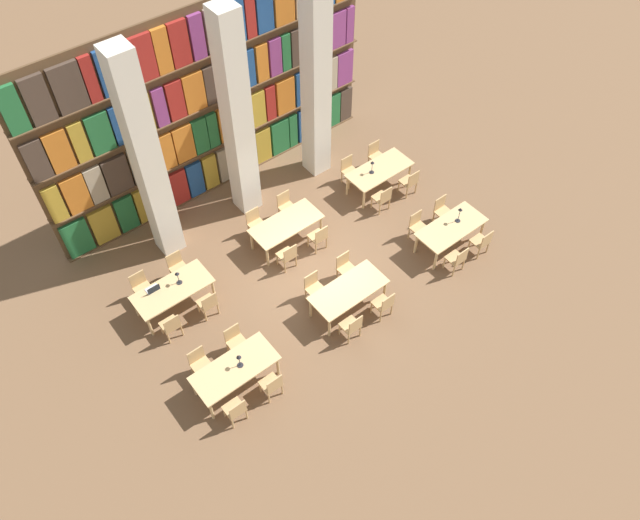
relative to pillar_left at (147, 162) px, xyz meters
The scene contains 40 objects.
ground_plane 5.04m from the pillar_left, 51.82° to the right, with size 40.00×40.00×0.00m, color brown.
bookshelf_bank 2.83m from the pillar_left, 26.74° to the left, with size 9.81×0.35×5.50m.
pillar_left is the anchor object (origin of this frame).
pillar_center 2.50m from the pillar_left, ahead, with size 0.61×0.61×6.00m.
pillar_right 5.01m from the pillar_left, ahead, with size 0.61×0.61×6.00m.
reading_table_0 5.24m from the pillar_left, 101.00° to the right, with size 1.93×0.88×0.73m.
chair_0 6.05m from the pillar_left, 104.54° to the right, with size 0.42×0.40×0.87m.
chair_1 4.83m from the pillar_left, 109.62° to the right, with size 0.42×0.40×0.87m.
chair_2 5.91m from the pillar_left, 94.54° to the right, with size 0.42×0.40×0.87m.
chair_3 4.64m from the pillar_left, 96.23° to the right, with size 0.42×0.40×0.87m.
desk_lamp_0 5.09m from the pillar_left, 99.35° to the right, with size 0.14×0.14×0.41m.
reading_table_1 5.65m from the pillar_left, 61.64° to the right, with size 1.93×0.88×0.73m.
chair_4 6.14m from the pillar_left, 69.66° to the right, with size 0.42×0.40×0.87m.
chair_5 4.96m from the pillar_left, 62.86° to the right, with size 0.42×0.40×0.87m.
chair_6 6.53m from the pillar_left, 60.56° to the right, with size 0.42×0.40×0.87m.
chair_7 5.44m from the pillar_left, 52.03° to the right, with size 0.42×0.40×0.87m.
reading_table_2 7.84m from the pillar_left, 38.30° to the right, with size 1.93×0.88×0.73m.
chair_8 8.00m from the pillar_left, 44.89° to the right, with size 0.42×0.40×0.87m.
chair_9 7.11m from the pillar_left, 36.00° to the right, with size 0.42×0.40×0.87m.
chair_10 8.65m from the pillar_left, 40.35° to the right, with size 0.42×0.40×0.87m.
chair_11 7.84m from the pillar_left, 31.78° to the right, with size 0.42×0.40×0.87m.
desk_lamp_1 7.91m from the pillar_left, 36.78° to the right, with size 0.14×0.14×0.48m.
reading_table_3 3.12m from the pillar_left, 115.45° to the right, with size 1.93×0.88×0.73m.
chair_12 3.87m from the pillar_left, 118.15° to the right, with size 0.42×0.40×0.87m.
chair_13 3.10m from the pillar_left, 140.72° to the right, with size 0.42×0.40×0.87m.
chair_14 3.63m from the pillar_left, 97.97° to the right, with size 0.42×0.40×0.87m.
chair_15 2.80m from the pillar_left, 107.75° to the right, with size 0.42×0.40×0.87m.
desk_lamp_2 2.77m from the pillar_left, 109.72° to the right, with size 0.14×0.14×0.41m.
laptop 3.03m from the pillar_left, 128.04° to the right, with size 0.32×0.22×0.21m.
reading_table_4 3.93m from the pillar_left, 35.87° to the right, with size 1.93×0.88×0.73m.
chair_16 4.15m from the pillar_left, 51.39° to the right, with size 0.42×0.40×0.87m.
chair_17 3.44m from the pillar_left, 28.56° to the right, with size 0.42×0.40×0.87m.
chair_18 4.73m from the pillar_left, 39.92° to the right, with size 0.42×0.40×0.87m.
chair_19 4.13m from the pillar_left, 19.98° to the right, with size 0.42×0.40×0.87m.
reading_table_5 6.58m from the pillar_left, 17.19° to the right, with size 1.93×0.88×0.73m.
chair_20 6.44m from the pillar_left, 25.39° to the right, with size 0.42×0.40×0.87m.
chair_21 6.02m from the pillar_left, 11.51° to the right, with size 0.42×0.40×0.87m.
chair_22 7.33m from the pillar_left, 21.67° to the right, with size 0.42×0.40×0.87m.
chair_23 6.96m from the pillar_left, ahead, with size 0.42×0.40×0.87m.
desk_lamp_3 6.20m from the pillar_left, 17.64° to the right, with size 0.14×0.14×0.42m.
Camera 1 is at (-6.15, -7.89, 12.79)m, focal length 35.00 mm.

